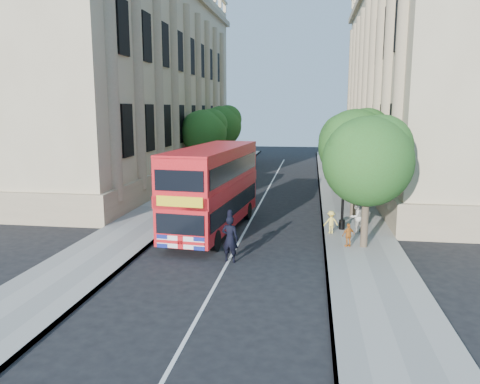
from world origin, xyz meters
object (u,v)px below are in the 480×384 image
at_px(lamp_post, 343,184).
at_px(double_decker_bus, 213,186).
at_px(police_constable, 230,239).
at_px(box_van, 227,176).
at_px(woman_pedestrian, 356,217).

bearing_deg(lamp_post, double_decker_bus, -171.33).
bearing_deg(police_constable, box_van, -66.82).
relative_size(lamp_post, double_decker_bus, 0.54).
height_order(lamp_post, double_decker_bus, lamp_post).
bearing_deg(lamp_post, woman_pedestrian, -40.08).
height_order(box_van, police_constable, box_van).
height_order(double_decker_bus, police_constable, double_decker_bus).
distance_m(lamp_post, woman_pedestrian, 1.79).
xyz_separation_m(double_decker_bus, police_constable, (1.69, -4.66, -1.40)).
xyz_separation_m(lamp_post, box_van, (-7.90, 10.20, -1.21)).
relative_size(double_decker_bus, box_van, 2.02).
relative_size(lamp_post, woman_pedestrian, 3.14).
relative_size(lamp_post, box_van, 1.10).
bearing_deg(police_constable, lamp_post, -118.45).
height_order(box_van, woman_pedestrian, box_van).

